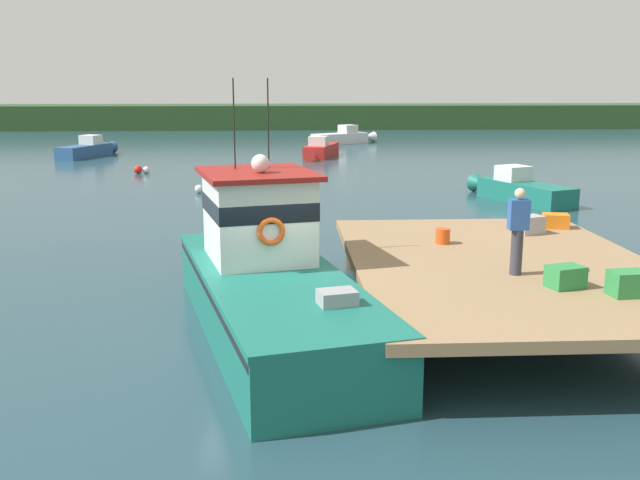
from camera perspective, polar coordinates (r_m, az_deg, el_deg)
The scene contains 17 objects.
ground_plane at distance 14.48m, azimuth -4.51°, elevation -6.56°, with size 200.00×200.00×0.00m, color #23424C.
dock at distance 14.83m, azimuth 14.31°, elevation -2.13°, with size 6.00×9.00×1.20m.
main_fishing_boat at distance 14.01m, azimuth -4.33°, elevation -2.91°, with size 4.39×9.95×4.80m.
crate_stack_mid_dock at distance 18.52m, azimuth 18.31°, elevation 1.46°, with size 0.60×0.44×0.35m, color orange.
crate_stack_near_edge at distance 13.20m, azimuth 19.01°, elevation -2.80°, with size 0.60×0.44×0.39m, color #2D8442.
crate_single_far at distance 17.61m, azimuth 16.39°, elevation 1.18°, with size 0.60×0.44×0.43m, color #9E9EA3.
crate_single_by_cleat at distance 13.07m, azimuth 23.39°, elevation -3.21°, with size 0.60×0.44×0.43m, color #2D8442.
bait_bucket at distance 16.10m, azimuth 9.77°, elevation 0.31°, with size 0.32×0.32×0.34m, color #E04C19.
deckhand_by_the_boat at distance 13.67m, azimuth 15.52°, elevation 0.82°, with size 0.36×0.22×1.63m.
moored_boat_far_right at distance 29.98m, azimuth 15.59°, elevation 3.92°, with size 3.11×5.48×1.39m.
moored_boat_off_the_point at distance 56.21m, azimuth 1.92°, elevation 8.19°, with size 5.42×3.92×1.44m.
moored_boat_near_channel at distance 45.94m, azimuth -0.00°, elevation 7.20°, with size 2.58×5.47×1.37m.
moored_boat_mid_harbor at distance 48.60m, azimuth -18.04°, elevation 6.89°, with size 2.87×5.41×1.37m.
mooring_buoy_outer at distance 38.86m, azimuth -14.33°, elevation 5.48°, with size 0.44×0.44×0.44m, color red.
mooring_buoy_inshore at distance 31.46m, azimuth -9.64°, elevation 4.04°, with size 0.36×0.36×0.36m, color silver.
mooring_buoy_spare_mooring at distance 38.90m, azimuth -13.70°, elevation 5.46°, with size 0.37×0.37×0.37m, color silver.
far_shoreline at distance 75.76m, azimuth -3.42°, elevation 9.83°, with size 120.00×8.00×2.40m, color #284723.
Camera 1 is at (0.40, -13.68, 4.72)m, focal length 40.08 mm.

